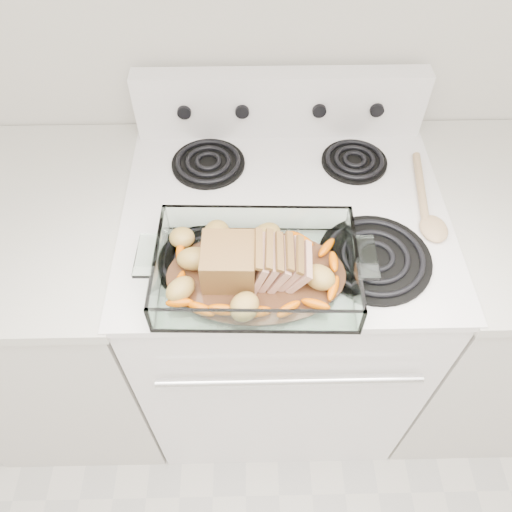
{
  "coord_description": "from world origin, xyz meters",
  "views": [
    {
      "loc": [
        -0.09,
        0.83,
        1.81
      ],
      "look_at": [
        -0.07,
        1.47,
        0.99
      ],
      "focal_mm": 35.0,
      "sensor_mm": 36.0,
      "label": 1
    }
  ],
  "objects_px": {
    "baking_dish": "(256,271)",
    "pork_roast": "(246,263)",
    "electric_range": "(278,308)",
    "counter_left": "(66,315)",
    "counter_right": "(488,308)"
  },
  "relations": [
    {
      "from": "electric_range",
      "to": "baking_dish",
      "type": "distance_m",
      "value": 0.53
    },
    {
      "from": "electric_range",
      "to": "pork_roast",
      "type": "xyz_separation_m",
      "value": [
        -0.09,
        -0.21,
        0.51
      ]
    },
    {
      "from": "electric_range",
      "to": "baking_dish",
      "type": "relative_size",
      "value": 2.69
    },
    {
      "from": "counter_right",
      "to": "pork_roast",
      "type": "distance_m",
      "value": 0.95
    },
    {
      "from": "counter_left",
      "to": "pork_roast",
      "type": "xyz_separation_m",
      "value": [
        0.57,
        -0.21,
        0.53
      ]
    },
    {
      "from": "counter_right",
      "to": "pork_roast",
      "type": "height_order",
      "value": "pork_roast"
    },
    {
      "from": "baking_dish",
      "to": "pork_roast",
      "type": "distance_m",
      "value": 0.04
    },
    {
      "from": "counter_right",
      "to": "pork_roast",
      "type": "relative_size",
      "value": 4.13
    },
    {
      "from": "electric_range",
      "to": "counter_left",
      "type": "bearing_deg",
      "value": -179.9
    },
    {
      "from": "counter_left",
      "to": "baking_dish",
      "type": "distance_m",
      "value": 0.8
    },
    {
      "from": "electric_range",
      "to": "counter_right",
      "type": "bearing_deg",
      "value": -0.1
    },
    {
      "from": "electric_range",
      "to": "baking_dish",
      "type": "bearing_deg",
      "value": -109.11
    },
    {
      "from": "counter_left",
      "to": "pork_roast",
      "type": "bearing_deg",
      "value": -20.15
    },
    {
      "from": "baking_dish",
      "to": "counter_right",
      "type": "bearing_deg",
      "value": 17.58
    },
    {
      "from": "pork_roast",
      "to": "baking_dish",
      "type": "bearing_deg",
      "value": 6.73
    }
  ]
}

